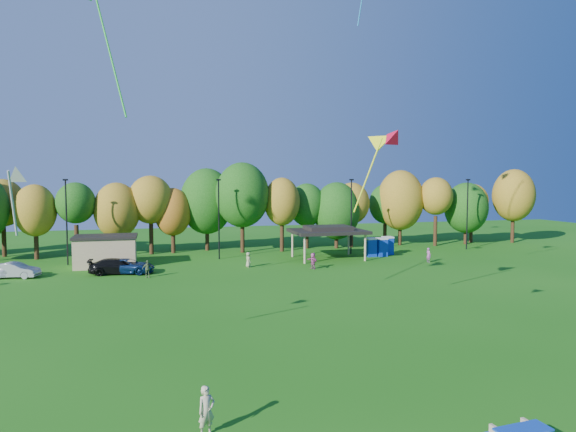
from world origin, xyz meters
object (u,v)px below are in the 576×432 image
object	(u,v)px
car_a	(10,270)
car_b	(15,270)
kite_flyer	(206,411)
car_d	(117,266)
porta_potties	(380,246)
car_c	(127,266)

from	to	relation	value
car_a	car_b	xyz separation A→B (m)	(0.44, -0.16, -0.02)
kite_flyer	car_b	size ratio (longest dim) A/B	0.42
car_d	kite_flyer	bearing A→B (deg)	-169.45
porta_potties	kite_flyer	bearing A→B (deg)	-122.63
car_c	car_b	bearing A→B (deg)	103.17
car_d	porta_potties	bearing A→B (deg)	-79.67
kite_flyer	car_d	xyz separation A→B (m)	(-5.19, 33.42, -0.14)
porta_potties	car_a	bearing A→B (deg)	-174.19
car_b	car_d	xyz separation A→B (m)	(8.90, -0.36, 0.04)
car_c	car_d	size ratio (longest dim) A/B	0.99
car_c	car_d	world-z (taller)	car_d
kite_flyer	car_c	size ratio (longest dim) A/B	0.35
porta_potties	car_d	distance (m)	29.79
car_a	car_b	size ratio (longest dim) A/B	1.00
car_a	kite_flyer	bearing A→B (deg)	-159.09
car_a	car_c	bearing A→B (deg)	-95.19
car_a	car_c	size ratio (longest dim) A/B	0.84
porta_potties	car_c	size ratio (longest dim) A/B	0.73
car_a	car_d	distance (m)	9.35
porta_potties	car_c	distance (m)	28.81
porta_potties	car_b	xyz separation A→B (m)	(-38.35, -4.11, -0.39)
car_b	car_c	distance (m)	9.89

